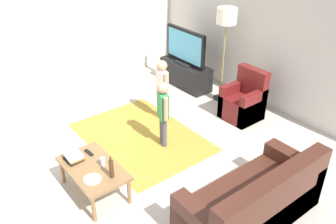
% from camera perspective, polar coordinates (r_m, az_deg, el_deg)
% --- Properties ---
extents(ground, '(7.80, 7.80, 0.00)m').
position_cam_1_polar(ground, '(5.48, -5.00, -7.83)').
color(ground, beige).
extents(wall_back, '(6.00, 0.12, 2.70)m').
position_cam_1_polar(wall_back, '(6.75, 16.63, 11.47)').
color(wall_back, silver).
rests_on(wall_back, ground).
extents(wall_left, '(0.12, 6.00, 2.70)m').
position_cam_1_polar(wall_left, '(7.35, -18.85, 12.59)').
color(wall_left, silver).
rests_on(wall_left, ground).
extents(area_rug, '(2.20, 1.60, 0.01)m').
position_cam_1_polar(area_rug, '(6.02, -4.25, -3.90)').
color(area_rug, '#B28C33').
rests_on(area_rug, ground).
extents(tv_stand, '(1.20, 0.44, 0.50)m').
position_cam_1_polar(tv_stand, '(7.65, 2.76, 5.94)').
color(tv_stand, black).
rests_on(tv_stand, ground).
extents(tv, '(1.10, 0.28, 0.71)m').
position_cam_1_polar(tv, '(7.41, 2.75, 10.17)').
color(tv, black).
rests_on(tv, tv_stand).
extents(couch, '(0.80, 1.80, 0.86)m').
position_cam_1_polar(couch, '(4.51, 13.64, -13.88)').
color(couch, '#472319').
rests_on(couch, ground).
extents(armchair, '(0.60, 0.60, 0.90)m').
position_cam_1_polar(armchair, '(6.56, 11.92, 1.52)').
color(armchair, maroon).
rests_on(armchair, ground).
extents(floor_lamp, '(0.36, 0.36, 1.78)m').
position_cam_1_polar(floor_lamp, '(6.70, 9.18, 13.93)').
color(floor_lamp, '#262626').
rests_on(floor_lamp, ground).
extents(child_near_tv, '(0.36, 0.18, 1.11)m').
position_cam_1_polar(child_near_tv, '(6.21, -0.93, 4.32)').
color(child_near_tv, orange).
rests_on(child_near_tv, ground).
extents(child_center, '(0.34, 0.20, 1.09)m').
position_cam_1_polar(child_center, '(5.49, -0.79, 0.56)').
color(child_center, '#4C4C59').
rests_on(child_center, ground).
extents(coffee_table, '(1.00, 0.60, 0.42)m').
position_cam_1_polar(coffee_table, '(4.82, -11.70, -8.93)').
color(coffee_table, olive).
rests_on(coffee_table, ground).
extents(book_stack, '(0.25, 0.22, 0.09)m').
position_cam_1_polar(book_stack, '(4.94, -14.64, -6.85)').
color(book_stack, black).
rests_on(book_stack, coffee_table).
extents(bottle, '(0.06, 0.06, 0.30)m').
position_cam_1_polar(bottle, '(4.52, -8.89, -8.79)').
color(bottle, '#4C3319').
rests_on(bottle, coffee_table).
extents(tv_remote, '(0.17, 0.06, 0.02)m').
position_cam_1_polar(tv_remote, '(5.04, -12.35, -6.25)').
color(tv_remote, black).
rests_on(tv_remote, coffee_table).
extents(soda_can, '(0.07, 0.07, 0.12)m').
position_cam_1_polar(soda_can, '(4.76, -10.27, -7.69)').
color(soda_can, silver).
rests_on(soda_can, coffee_table).
extents(plate, '(0.22, 0.22, 0.02)m').
position_cam_1_polar(plate, '(4.59, -11.82, -10.32)').
color(plate, white).
rests_on(plate, coffee_table).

